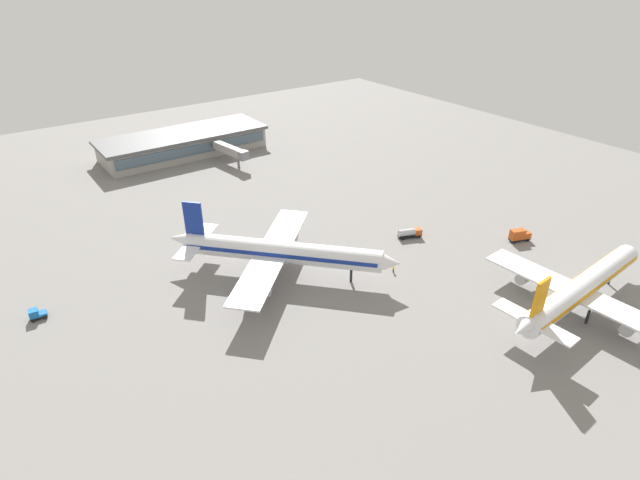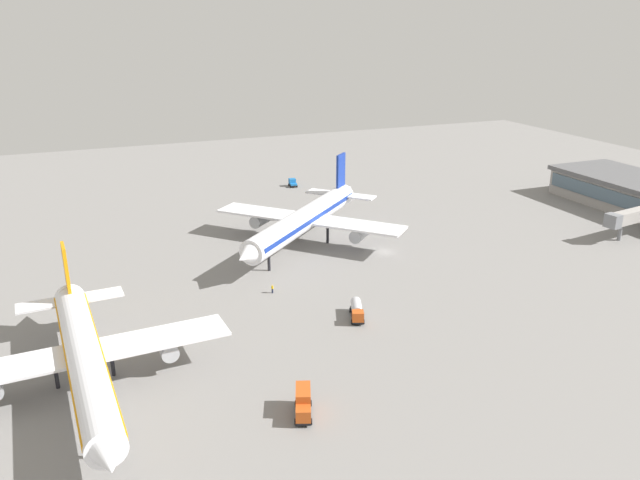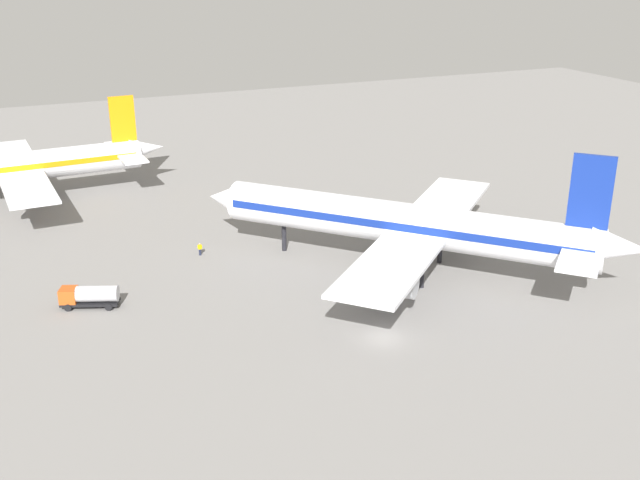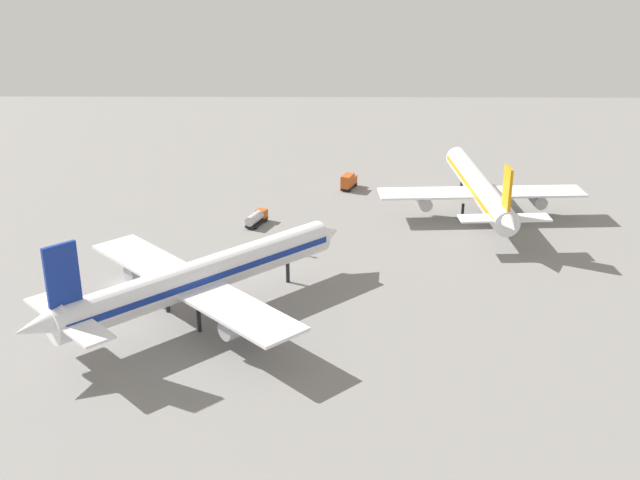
{
  "view_description": "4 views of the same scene",
  "coord_description": "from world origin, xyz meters",
  "px_view_note": "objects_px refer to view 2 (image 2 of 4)",
  "views": [
    {
      "loc": [
        61.26,
        100.55,
        65.19
      ],
      "look_at": [
        0.23,
        15.72,
        6.34
      ],
      "focal_mm": 28.33,
      "sensor_mm": 36.0,
      "label": 1
    },
    {
      "loc": [
        -111.73,
        61.05,
        47.57
      ],
      "look_at": [
        -0.35,
        15.29,
        4.85
      ],
      "focal_mm": 34.96,
      "sensor_mm": 36.0,
      "label": 2
    },
    {
      "loc": [
        -32.98,
        -59.66,
        37.0
      ],
      "look_at": [
        -0.16,
        16.05,
        5.08
      ],
      "focal_mm": 42.17,
      "sensor_mm": 36.0,
      "label": 3
    },
    {
      "loc": [
        114.75,
        32.77,
        53.95
      ],
      "look_at": [
        -11.23,
        31.55,
        3.05
      ],
      "focal_mm": 44.6,
      "sensor_mm": 36.0,
      "label": 4
    }
  ],
  "objects_px": {
    "fuel_truck": "(357,310)",
    "catering_truck": "(303,403)",
    "airplane_taxiing": "(84,356)",
    "airplane_at_gate": "(305,219)",
    "baggage_tug": "(293,183)",
    "ground_crew_worker": "(272,289)"
  },
  "relations": [
    {
      "from": "baggage_tug",
      "to": "ground_crew_worker",
      "type": "xyz_separation_m",
      "value": [
        -71.64,
        29.96,
        -0.31
      ]
    },
    {
      "from": "airplane_taxiing",
      "to": "catering_truck",
      "type": "relative_size",
      "value": 8.43
    },
    {
      "from": "fuel_truck",
      "to": "ground_crew_worker",
      "type": "bearing_deg",
      "value": -125.17
    },
    {
      "from": "fuel_truck",
      "to": "baggage_tug",
      "type": "distance_m",
      "value": 89.02
    },
    {
      "from": "airplane_taxiing",
      "to": "catering_truck",
      "type": "xyz_separation_m",
      "value": [
        -15.78,
        -25.09,
        -3.82
      ]
    },
    {
      "from": "airplane_at_gate",
      "to": "catering_truck",
      "type": "distance_m",
      "value": 63.68
    },
    {
      "from": "baggage_tug",
      "to": "fuel_truck",
      "type": "bearing_deg",
      "value": 172.45
    },
    {
      "from": "ground_crew_worker",
      "to": "airplane_at_gate",
      "type": "bearing_deg",
      "value": 64.66
    },
    {
      "from": "airplane_at_gate",
      "to": "baggage_tug",
      "type": "distance_m",
      "value": 51.98
    },
    {
      "from": "catering_truck",
      "to": "ground_crew_worker",
      "type": "relative_size",
      "value": 3.54
    },
    {
      "from": "airplane_at_gate",
      "to": "airplane_taxiing",
      "type": "relative_size",
      "value": 0.89
    },
    {
      "from": "airplane_at_gate",
      "to": "catering_truck",
      "type": "xyz_separation_m",
      "value": [
        -59.17,
        23.1,
        -4.4
      ]
    },
    {
      "from": "fuel_truck",
      "to": "airplane_at_gate",
      "type": "bearing_deg",
      "value": -166.35
    },
    {
      "from": "baggage_tug",
      "to": "airplane_at_gate",
      "type": "bearing_deg",
      "value": 168.65
    },
    {
      "from": "fuel_truck",
      "to": "catering_truck",
      "type": "height_order",
      "value": "catering_truck"
    },
    {
      "from": "catering_truck",
      "to": "airplane_at_gate",
      "type": "bearing_deg",
      "value": 179.33
    },
    {
      "from": "airplane_at_gate",
      "to": "catering_truck",
      "type": "relative_size",
      "value": 7.47
    },
    {
      "from": "fuel_truck",
      "to": "catering_truck",
      "type": "xyz_separation_m",
      "value": [
        -21.97,
        18.05,
        0.31
      ]
    },
    {
      "from": "airplane_at_gate",
      "to": "fuel_truck",
      "type": "distance_m",
      "value": 37.84
    },
    {
      "from": "catering_truck",
      "to": "ground_crew_worker",
      "type": "bearing_deg",
      "value": -171.61
    },
    {
      "from": "airplane_taxiing",
      "to": "fuel_truck",
      "type": "height_order",
      "value": "airplane_taxiing"
    },
    {
      "from": "airplane_at_gate",
      "to": "catering_truck",
      "type": "bearing_deg",
      "value": 25.5
    }
  ]
}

